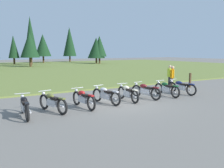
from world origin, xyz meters
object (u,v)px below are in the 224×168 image
motorcycle_red (83,99)px  motorcycle_navy (181,87)px  motorcycle_british_green (167,89)px  motorcycle_silver (106,95)px  motorcycle_maroon (146,91)px  rider_with_back_turned (170,76)px  motorcycle_olive (53,102)px  trail_marker_post (190,80)px  motorcycle_black (25,106)px  motorcycle_cream (128,93)px  rider_checking_bike (172,77)px

motorcycle_red → motorcycle_navy: 6.60m
motorcycle_british_green → motorcycle_silver: bearing=179.7°
motorcycle_maroon → rider_with_back_turned: rider_with_back_turned is taller
motorcycle_olive → trail_marker_post: bearing=10.4°
motorcycle_british_green → motorcycle_navy: same height
motorcycle_black → motorcycle_cream: bearing=5.7°
motorcycle_cream → trail_marker_post: (6.59, 1.69, 0.08)m
rider_with_back_turned → motorcycle_red: bearing=-165.3°
motorcycle_maroon → trail_marker_post: 5.60m
motorcycle_olive → motorcycle_maroon: same height
motorcycle_black → rider_checking_bike: rider_checking_bike is taller
motorcycle_black → motorcycle_silver: same height
motorcycle_red → rider_checking_bike: rider_checking_bike is taller
motorcycle_silver → rider_with_back_turned: (5.85, 1.61, 0.51)m
motorcycle_black → motorcycle_cream: (5.29, 0.52, 0.00)m
motorcycle_red → motorcycle_british_green: size_ratio=1.00×
motorcycle_black → rider_with_back_turned: rider_with_back_turned is taller
motorcycle_silver → rider_checking_bike: rider_checking_bike is taller
motorcycle_olive → motorcycle_maroon: bearing=3.6°
motorcycle_silver → rider_checking_bike: (5.52, 1.06, 0.51)m
motorcycle_red → rider_with_back_turned: bearing=14.7°
motorcycle_black → rider_with_back_turned: 10.07m
motorcycle_cream → rider_checking_bike: (4.21, 1.07, 0.51)m
motorcycle_navy → trail_marker_post: trail_marker_post is taller
motorcycle_olive → motorcycle_navy: 8.05m
motorcycle_black → rider_checking_bike: size_ratio=1.26×
motorcycle_navy → rider_checking_bike: 1.18m
trail_marker_post → motorcycle_black: bearing=-169.4°
motorcycle_olive → motorcycle_british_green: 6.83m
motorcycle_silver → motorcycle_maroon: size_ratio=1.00×
motorcycle_silver → rider_with_back_turned: bearing=15.4°
rider_with_back_turned → trail_marker_post: rider_with_back_turned is taller
motorcycle_red → motorcycle_cream: 2.66m
motorcycle_maroon → motorcycle_navy: 2.71m
motorcycle_cream → trail_marker_post: bearing=14.4°
motorcycle_navy → motorcycle_cream: bearing=-179.4°
motorcycle_cream → rider_checking_bike: 4.38m
motorcycle_olive → motorcycle_navy: size_ratio=0.98×
motorcycle_maroon → motorcycle_british_green: size_ratio=0.99×
motorcycle_maroon → motorcycle_british_green: same height
motorcycle_red → rider_checking_bike: (6.86, 1.33, 0.51)m
motorcycle_olive → motorcycle_british_green: (6.82, 0.27, 0.00)m
motorcycle_silver → motorcycle_maroon: same height
motorcycle_black → motorcycle_british_green: (8.02, 0.52, 0.00)m
rider_checking_bike → rider_with_back_turned: size_ratio=1.00×
motorcycle_olive → rider_with_back_turned: bearing=12.4°
motorcycle_black → motorcycle_olive: bearing=11.7°
motorcycle_black → motorcycle_red: same height
rider_with_back_turned → motorcycle_silver: bearing=-164.6°
rider_checking_bike → trail_marker_post: rider_checking_bike is taller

